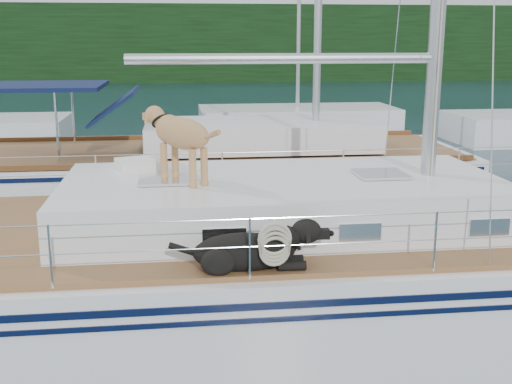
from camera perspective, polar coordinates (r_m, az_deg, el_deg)
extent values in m
plane|color=black|center=(8.16, -3.38, -11.43)|extent=(120.00, 120.00, 0.00)
cube|color=black|center=(52.39, -6.75, 12.97)|extent=(90.00, 3.00, 6.00)
cube|color=#595147|center=(53.66, -6.69, 10.42)|extent=(92.00, 1.00, 1.20)
cube|color=white|center=(7.96, -3.43, -8.17)|extent=(12.00, 3.80, 1.40)
cube|color=brown|center=(7.72, -3.51, -3.12)|extent=(11.52, 3.50, 0.06)
cube|color=white|center=(7.72, 2.39, -0.75)|extent=(5.20, 2.50, 0.55)
cylinder|color=silver|center=(7.49, 2.52, 11.77)|extent=(3.60, 0.12, 0.12)
cylinder|color=silver|center=(5.88, -2.51, -2.47)|extent=(10.56, 0.01, 0.01)
cylinder|color=silver|center=(9.28, -4.25, 3.45)|extent=(10.56, 0.01, 0.01)
cube|color=#1B31AE|center=(9.07, -7.74, -0.34)|extent=(0.68, 0.53, 0.05)
cube|color=white|center=(8.25, -10.36, 2.40)|extent=(0.64, 0.58, 0.14)
torus|color=beige|center=(5.97, 1.68, -4.20)|extent=(0.42, 0.14, 0.41)
cube|color=white|center=(13.74, -4.61, 0.93)|extent=(11.00, 3.50, 1.30)
cube|color=brown|center=(13.61, -4.66, 3.60)|extent=(10.56, 3.29, 0.06)
cube|color=white|center=(13.66, 0.37, 5.16)|extent=(4.80, 2.30, 0.55)
cube|color=#101E45|center=(13.69, -18.44, 8.92)|extent=(2.40, 2.30, 0.08)
cube|color=white|center=(23.99, 3.69, 6.23)|extent=(7.20, 3.00, 1.10)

